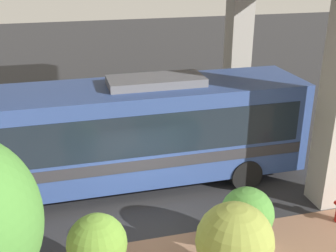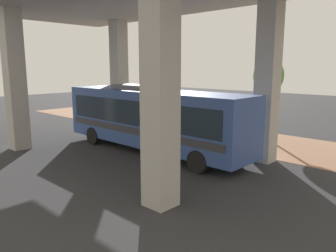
{
  "view_description": "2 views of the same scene",
  "coord_description": "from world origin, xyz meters",
  "px_view_note": "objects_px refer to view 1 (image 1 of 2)",
  "views": [
    {
      "loc": [
        -8.8,
        1.88,
        6.83
      ],
      "look_at": [
        1.61,
        -0.85,
        2.45
      ],
      "focal_mm": 45.0,
      "sensor_mm": 36.0,
      "label": 1
    },
    {
      "loc": [
        14.64,
        12.54,
        4.45
      ],
      "look_at": [
        1.92,
        0.49,
        1.27
      ],
      "focal_mm": 35.0,
      "sensor_mm": 36.0,
      "label": 2
    }
  ],
  "objects_px": {
    "planter_back": "(98,251)",
    "bus": "(120,131)",
    "planter_front": "(234,248)",
    "planter_middle": "(247,219)"
  },
  "relations": [
    {
      "from": "bus",
      "to": "planter_front",
      "type": "height_order",
      "value": "bus"
    },
    {
      "from": "planter_front",
      "to": "planter_middle",
      "type": "relative_size",
      "value": 1.23
    },
    {
      "from": "planter_middle",
      "to": "planter_back",
      "type": "bearing_deg",
      "value": 94.05
    },
    {
      "from": "planter_front",
      "to": "planter_back",
      "type": "distance_m",
      "value": 2.94
    },
    {
      "from": "planter_front",
      "to": "planter_middle",
      "type": "distance_m",
      "value": 1.42
    },
    {
      "from": "planter_middle",
      "to": "bus",
      "type": "bearing_deg",
      "value": 32.16
    },
    {
      "from": "planter_back",
      "to": "bus",
      "type": "bearing_deg",
      "value": -15.67
    },
    {
      "from": "bus",
      "to": "planter_middle",
      "type": "xyz_separation_m",
      "value": [
        -3.91,
        -2.46,
        -1.02
      ]
    },
    {
      "from": "bus",
      "to": "planter_back",
      "type": "distance_m",
      "value": 4.44
    },
    {
      "from": "bus",
      "to": "planter_middle",
      "type": "distance_m",
      "value": 4.73
    }
  ]
}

